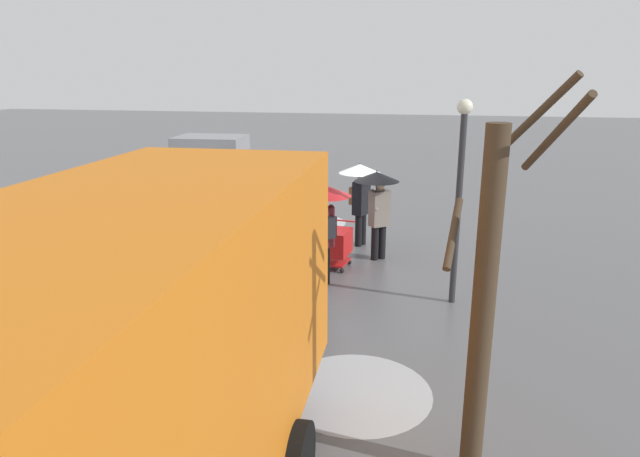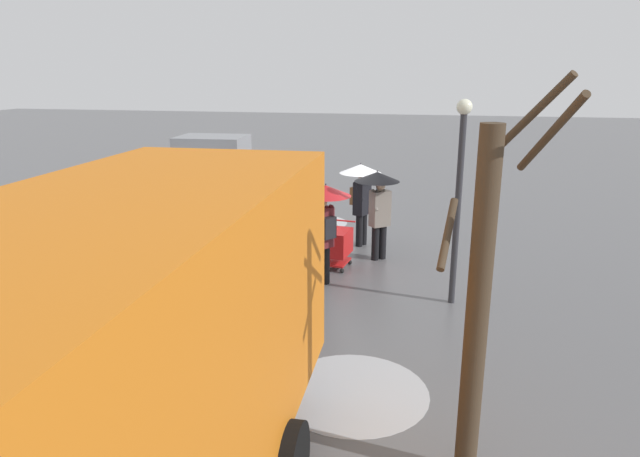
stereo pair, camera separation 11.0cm
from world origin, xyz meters
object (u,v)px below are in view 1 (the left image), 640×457
Objects in this scene: hand_dolly_boxes at (311,239)px; pedestrian_pink_side at (296,196)px; pedestrian_black_side at (360,185)px; pedestrian_white_side at (324,212)px; pedestrian_far_side at (378,194)px; cargo_van_parked_right at (192,200)px; shopping_cart_vendor at (337,244)px; bare_tree_near at (486,299)px; box_truck_background at (68,432)px; street_lamp at (460,182)px.

hand_dolly_boxes is 0.61× the size of pedestrian_pink_side.
pedestrian_pink_side and pedestrian_black_side have the same top height.
pedestrian_white_side and pedestrian_far_side have the same top height.
cargo_van_parked_right is 4.05m from shopping_cart_vendor.
bare_tree_near is (-1.76, 7.15, 0.50)m from pedestrian_far_side.
pedestrian_far_side reaches higher than hand_dolly_boxes.
pedestrian_white_side is 0.49× the size of bare_tree_near.
pedestrian_far_side is 0.49× the size of bare_tree_near.
pedestrian_far_side is 7.39m from bare_tree_near.
bare_tree_near is at bearing 115.55° from hand_dolly_boxes.
pedestrian_white_side is at bearing 82.34° from pedestrian_black_side.
box_truck_background reaches higher than pedestrian_far_side.
box_truck_background is at bearing 87.27° from shopping_cart_vendor.
pedestrian_black_side is at bearing -169.60° from cargo_van_parked_right.
pedestrian_far_side is at bearing 118.19° from pedestrian_black_side.
pedestrian_far_side is at bearing -164.07° from pedestrian_pink_side.
bare_tree_near reaches higher than street_lamp.
pedestrian_black_side is at bearing -93.78° from box_truck_background.
hand_dolly_boxes is (0.27, -9.46, -1.44)m from box_truck_background.
bare_tree_near reaches higher than box_truck_background.
box_truck_background is at bearing 91.64° from hand_dolly_boxes.
pedestrian_pink_side and pedestrian_far_side have the same top height.
box_truck_background is at bearing 68.55° from street_lamp.
pedestrian_far_side is at bearing -116.78° from pedestrian_white_side.
cargo_van_parked_right is 2.53× the size of pedestrian_far_side.
box_truck_background reaches higher than hand_dolly_boxes.
pedestrian_pink_side is 7.56m from bare_tree_near.
hand_dolly_boxes is 7.77m from bare_tree_near.
pedestrian_white_side reaches higher than hand_dolly_boxes.
pedestrian_white_side is (-0.60, 1.52, 1.07)m from hand_dolly_boxes.
box_truck_background is at bearing 82.72° from pedestrian_far_side.
pedestrian_pink_side reaches higher than hand_dolly_boxes.
hand_dolly_boxes reaches higher than shopping_cart_vendor.
bare_tree_near is at bearing 131.15° from cargo_van_parked_right.
bare_tree_near is (-3.28, 6.86, 1.59)m from hand_dolly_boxes.
street_lamp reaches higher than pedestrian_black_side.
cargo_van_parked_right is 4.25m from pedestrian_black_side.
pedestrian_black_side is at bearing -97.66° from pedestrian_white_side.
bare_tree_near is at bearing 116.62° from pedestrian_white_side.
hand_dolly_boxes is 0.61× the size of pedestrian_black_side.
pedestrian_white_side is at bearing 151.54° from cargo_van_parked_right.
pedestrian_pink_side is 1.00× the size of pedestrian_white_side.
hand_dolly_boxes is 0.61× the size of pedestrian_white_side.
cargo_van_parked_right is 3.30m from hand_dolly_boxes.
pedestrian_far_side is at bearing -97.28° from box_truck_background.
hand_dolly_boxes is (0.70, -0.46, -0.07)m from shopping_cart_vendor.
box_truck_background is at bearing 86.22° from pedestrian_black_side.
street_lamp is at bearing 124.29° from pedestrian_black_side.
pedestrian_white_side is 2.03m from pedestrian_far_side.
shopping_cart_vendor is 1.51m from pedestrian_far_side.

